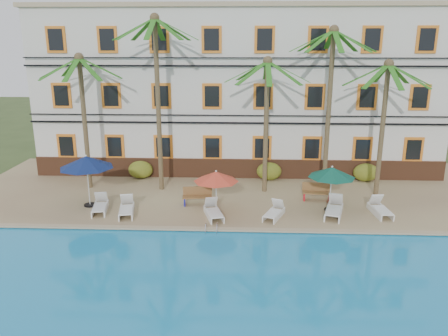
{
  "coord_description": "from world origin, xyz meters",
  "views": [
    {
      "loc": [
        0.34,
        -18.79,
        8.24
      ],
      "look_at": [
        -0.62,
        3.0,
        2.0
      ],
      "focal_mm": 35.0,
      "sensor_mm": 36.0,
      "label": 1
    }
  ],
  "objects_px": {
    "bench_right": "(317,192)",
    "lounger_e": "(334,209)",
    "palm_c": "(267,106)",
    "lounger_d": "(274,212)",
    "umbrella_green": "(332,173)",
    "lounger_b": "(127,208)",
    "lounger_f": "(380,209)",
    "pool_ladder": "(212,231)",
    "umbrella_blue": "(86,162)",
    "bench_left": "(197,196)",
    "palm_b": "(157,82)",
    "palm_d": "(330,89)",
    "palm_e": "(384,109)",
    "palm_a": "(83,103)",
    "lounger_c": "(214,211)",
    "umbrella_red": "(216,177)",
    "lounger_a": "(100,206)"
  },
  "relations": [
    {
      "from": "palm_d",
      "to": "bench_right",
      "type": "distance_m",
      "value": 5.54
    },
    {
      "from": "umbrella_blue",
      "to": "palm_b",
      "type": "bearing_deg",
      "value": 41.72
    },
    {
      "from": "palm_a",
      "to": "umbrella_green",
      "type": "relative_size",
      "value": 3.27
    },
    {
      "from": "palm_b",
      "to": "lounger_a",
      "type": "bearing_deg",
      "value": -124.23
    },
    {
      "from": "umbrella_blue",
      "to": "lounger_d",
      "type": "height_order",
      "value": "umbrella_blue"
    },
    {
      "from": "bench_left",
      "to": "palm_a",
      "type": "bearing_deg",
      "value": 158.86
    },
    {
      "from": "palm_c",
      "to": "umbrella_blue",
      "type": "height_order",
      "value": "palm_c"
    },
    {
      "from": "umbrella_green",
      "to": "lounger_e",
      "type": "xyz_separation_m",
      "value": [
        0.1,
        -0.62,
        -1.65
      ]
    },
    {
      "from": "lounger_e",
      "to": "bench_left",
      "type": "distance_m",
      "value": 6.85
    },
    {
      "from": "palm_b",
      "to": "lounger_c",
      "type": "distance_m",
      "value": 7.72
    },
    {
      "from": "umbrella_blue",
      "to": "lounger_b",
      "type": "distance_m",
      "value": 3.13
    },
    {
      "from": "palm_c",
      "to": "lounger_a",
      "type": "relative_size",
      "value": 3.86
    },
    {
      "from": "umbrella_blue",
      "to": "bench_left",
      "type": "bearing_deg",
      "value": 4.76
    },
    {
      "from": "umbrella_red",
      "to": "pool_ladder",
      "type": "distance_m",
      "value": 2.8
    },
    {
      "from": "umbrella_green",
      "to": "lounger_b",
      "type": "height_order",
      "value": "umbrella_green"
    },
    {
      "from": "umbrella_green",
      "to": "pool_ladder",
      "type": "bearing_deg",
      "value": -154.62
    },
    {
      "from": "palm_c",
      "to": "umbrella_green",
      "type": "relative_size",
      "value": 3.2
    },
    {
      "from": "palm_a",
      "to": "bench_left",
      "type": "xyz_separation_m",
      "value": [
        6.46,
        -2.5,
        -4.41
      ]
    },
    {
      "from": "palm_c",
      "to": "umbrella_blue",
      "type": "distance_m",
      "value": 9.73
    },
    {
      "from": "palm_c",
      "to": "lounger_f",
      "type": "distance_m",
      "value": 7.76
    },
    {
      "from": "palm_e",
      "to": "lounger_a",
      "type": "height_order",
      "value": "palm_e"
    },
    {
      "from": "palm_d",
      "to": "umbrella_red",
      "type": "bearing_deg",
      "value": -146.74
    },
    {
      "from": "palm_c",
      "to": "lounger_d",
      "type": "relative_size",
      "value": 4.13
    },
    {
      "from": "lounger_d",
      "to": "palm_e",
      "type": "bearing_deg",
      "value": 31.12
    },
    {
      "from": "palm_d",
      "to": "pool_ladder",
      "type": "distance_m",
      "value": 10.15
    },
    {
      "from": "lounger_b",
      "to": "bench_left",
      "type": "height_order",
      "value": "bench_left"
    },
    {
      "from": "palm_b",
      "to": "bench_right",
      "type": "bearing_deg",
      "value": -9.73
    },
    {
      "from": "pool_ladder",
      "to": "palm_a",
      "type": "bearing_deg",
      "value": 142.24
    },
    {
      "from": "palm_d",
      "to": "lounger_b",
      "type": "bearing_deg",
      "value": -157.85
    },
    {
      "from": "lounger_b",
      "to": "lounger_c",
      "type": "height_order",
      "value": "lounger_b"
    },
    {
      "from": "lounger_a",
      "to": "lounger_d",
      "type": "bearing_deg",
      "value": -2.72
    },
    {
      "from": "lounger_c",
      "to": "palm_c",
      "type": "bearing_deg",
      "value": 56.42
    },
    {
      "from": "palm_d",
      "to": "lounger_f",
      "type": "xyz_separation_m",
      "value": [
        2.07,
        -3.65,
        -5.39
      ]
    },
    {
      "from": "umbrella_red",
      "to": "lounger_a",
      "type": "xyz_separation_m",
      "value": [
        -5.74,
        0.01,
        -1.58
      ]
    },
    {
      "from": "palm_e",
      "to": "lounger_e",
      "type": "xyz_separation_m",
      "value": [
        -2.9,
        -3.11,
        -4.41
      ]
    },
    {
      "from": "palm_b",
      "to": "lounger_e",
      "type": "height_order",
      "value": "palm_b"
    },
    {
      "from": "umbrella_blue",
      "to": "lounger_d",
      "type": "distance_m",
      "value": 9.59
    },
    {
      "from": "bench_left",
      "to": "lounger_d",
      "type": "bearing_deg",
      "value": -22.17
    },
    {
      "from": "umbrella_blue",
      "to": "umbrella_red",
      "type": "bearing_deg",
      "value": -6.27
    },
    {
      "from": "palm_e",
      "to": "lounger_d",
      "type": "distance_m",
      "value": 8.11
    },
    {
      "from": "palm_a",
      "to": "lounger_c",
      "type": "height_order",
      "value": "palm_a"
    },
    {
      "from": "bench_right",
      "to": "bench_left",
      "type": "bearing_deg",
      "value": -171.76
    },
    {
      "from": "palm_d",
      "to": "umbrella_green",
      "type": "height_order",
      "value": "palm_d"
    },
    {
      "from": "palm_c",
      "to": "palm_b",
      "type": "bearing_deg",
      "value": 178.79
    },
    {
      "from": "palm_a",
      "to": "pool_ladder",
      "type": "xyz_separation_m",
      "value": [
        7.43,
        -5.75,
        -4.88
      ]
    },
    {
      "from": "lounger_f",
      "to": "pool_ladder",
      "type": "height_order",
      "value": "lounger_f"
    },
    {
      "from": "bench_right",
      "to": "lounger_e",
      "type": "bearing_deg",
      "value": -76.53
    },
    {
      "from": "umbrella_green",
      "to": "lounger_c",
      "type": "height_order",
      "value": "umbrella_green"
    },
    {
      "from": "bench_left",
      "to": "pool_ladder",
      "type": "distance_m",
      "value": 3.43
    },
    {
      "from": "umbrella_green",
      "to": "bench_right",
      "type": "distance_m",
      "value": 2.13
    }
  ]
}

